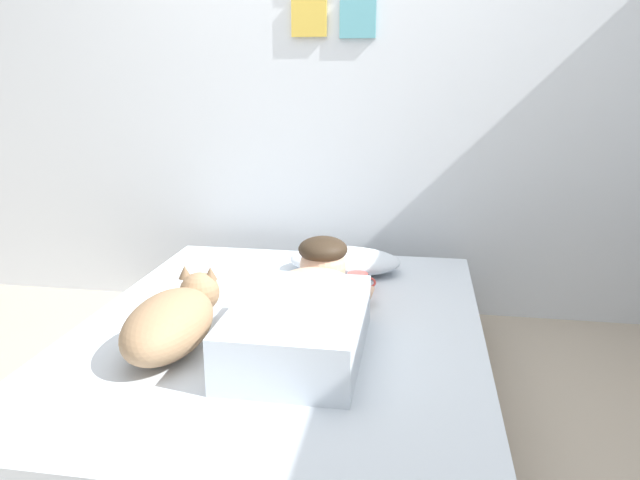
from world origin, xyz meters
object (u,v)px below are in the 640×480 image
(bed, at_px, (282,370))
(dog, at_px, (173,320))
(person_lying, at_px, (306,309))
(pillow, at_px, (345,261))
(cell_phone, at_px, (309,344))
(coffee_cup, at_px, (358,282))

(bed, relative_size, dog, 3.39)
(bed, distance_m, person_lying, 0.33)
(bed, xyz_separation_m, pillow, (0.16, 0.65, 0.25))
(pillow, xyz_separation_m, cell_phone, (-0.02, -0.81, -0.05))
(person_lying, distance_m, dog, 0.46)
(cell_phone, bearing_deg, dog, -167.16)
(bed, bearing_deg, pillow, 76.21)
(pillow, bearing_deg, person_lying, -93.23)
(bed, xyz_separation_m, cell_phone, (0.14, -0.16, 0.20))
(cell_phone, bearing_deg, coffee_cup, 79.04)
(pillow, bearing_deg, bed, -103.79)
(bed, height_order, coffee_cup, coffee_cup)
(person_lying, bearing_deg, cell_phone, -73.15)
(person_lying, bearing_deg, pillow, 86.77)
(bed, bearing_deg, coffee_cup, 58.86)
(bed, relative_size, coffee_cup, 15.61)
(coffee_cup, bearing_deg, pillow, 110.48)
(pillow, height_order, person_lying, person_lying)
(dog, xyz_separation_m, coffee_cup, (0.56, 0.67, -0.07))
(pillow, bearing_deg, coffee_cup, -69.52)
(bed, height_order, dog, dog)
(person_lying, xyz_separation_m, coffee_cup, (0.13, 0.51, -0.07))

